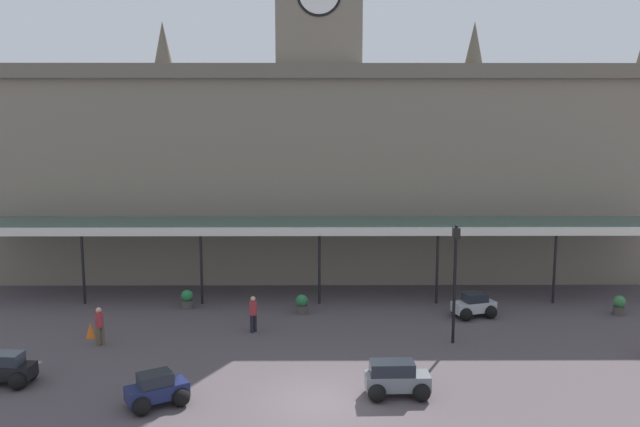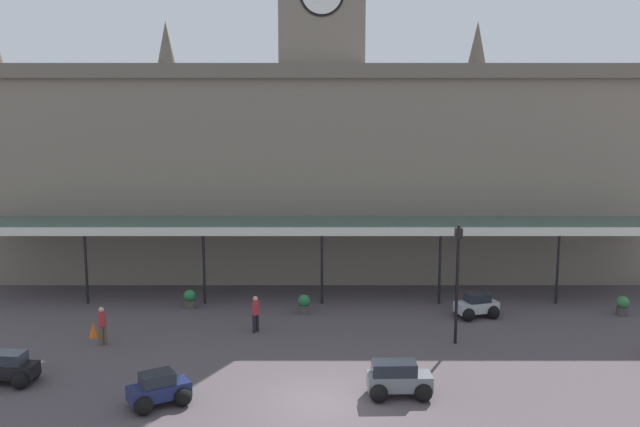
% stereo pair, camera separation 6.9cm
% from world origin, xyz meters
% --- Properties ---
extents(ground_plane, '(140.00, 140.00, 0.00)m').
position_xyz_m(ground_plane, '(0.00, 0.00, 0.00)').
color(ground_plane, '#4E4448').
extents(station_building, '(40.55, 6.27, 19.51)m').
position_xyz_m(station_building, '(0.00, 18.49, 6.80)').
color(station_building, slate).
rests_on(station_building, ground).
extents(entrance_canopy, '(36.62, 3.26, 4.11)m').
position_xyz_m(entrance_canopy, '(0.00, 13.13, 3.96)').
color(entrance_canopy, '#38564C').
rests_on(entrance_canopy, ground).
extents(car_grey_estate, '(2.27, 1.58, 1.27)m').
position_xyz_m(car_grey_estate, '(2.65, 0.46, 0.56)').
color(car_grey_estate, slate).
rests_on(car_grey_estate, ground).
extents(car_silver_sedan, '(2.22, 1.88, 1.19)m').
position_xyz_m(car_silver_sedan, '(7.48, 9.54, 0.50)').
color(car_silver_sedan, '#B2B5BA').
rests_on(car_silver_sedan, ground).
extents(car_black_sedan, '(2.11, 1.62, 1.19)m').
position_xyz_m(car_black_sedan, '(-11.55, 1.58, 0.50)').
color(car_black_sedan, black).
rests_on(car_black_sedan, ground).
extents(car_navy_sedan, '(2.25, 2.09, 1.19)m').
position_xyz_m(car_navy_sedan, '(-5.59, -0.29, 0.50)').
color(car_navy_sedan, '#19214C').
rests_on(car_navy_sedan, ground).
extents(pedestrian_beside_cars, '(0.34, 0.34, 1.67)m').
position_xyz_m(pedestrian_beside_cars, '(-9.42, 5.70, 0.91)').
color(pedestrian_beside_cars, brown).
rests_on(pedestrian_beside_cars, ground).
extents(pedestrian_crossing_forecourt, '(0.34, 0.35, 1.67)m').
position_xyz_m(pedestrian_crossing_forecourt, '(-3.01, 7.36, 0.91)').
color(pedestrian_crossing_forecourt, black).
rests_on(pedestrian_crossing_forecourt, ground).
extents(victorian_lamppost, '(0.30, 0.30, 5.19)m').
position_xyz_m(victorian_lamppost, '(5.74, 5.89, 3.21)').
color(victorian_lamppost, black).
rests_on(victorian_lamppost, ground).
extents(traffic_cone, '(0.40, 0.40, 0.69)m').
position_xyz_m(traffic_cone, '(-10.14, 6.65, 0.34)').
color(traffic_cone, orange).
rests_on(traffic_cone, ground).
extents(planter_forecourt_centre, '(0.60, 0.60, 0.96)m').
position_xyz_m(planter_forecourt_centre, '(-0.88, 10.13, 0.49)').
color(planter_forecourt_centre, '#47423D').
rests_on(planter_forecourt_centre, ground).
extents(planter_by_canopy, '(0.60, 0.60, 0.96)m').
position_xyz_m(planter_by_canopy, '(-6.71, 11.06, 0.49)').
color(planter_by_canopy, '#47423D').
rests_on(planter_by_canopy, ground).
extents(planter_near_kerb, '(0.60, 0.60, 0.96)m').
position_xyz_m(planter_near_kerb, '(14.70, 9.85, 0.49)').
color(planter_near_kerb, '#47423D').
rests_on(planter_near_kerb, ground).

